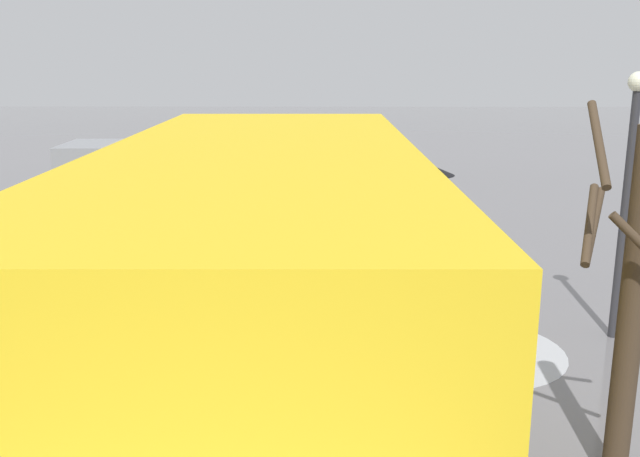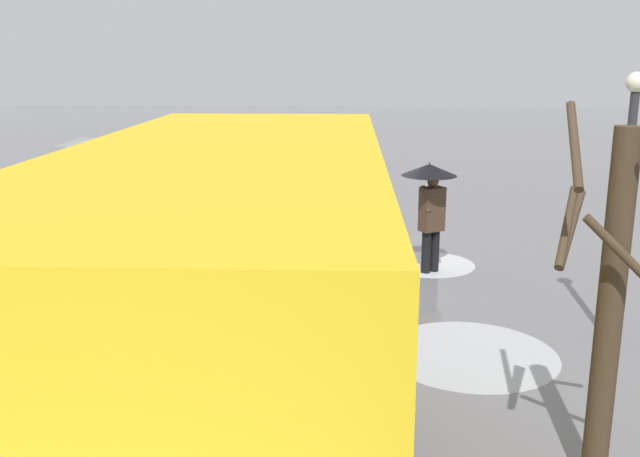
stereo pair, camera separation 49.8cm
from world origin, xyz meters
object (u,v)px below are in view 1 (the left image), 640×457
(pedestrian_black_side, at_px, (283,204))
(pedestrian_white_side, at_px, (291,193))
(street_lamp, at_px, (628,179))
(shopping_cart_vendor, at_px, (336,248))
(cargo_van_parked_right, at_px, (144,205))
(pedestrian_pink_side, at_px, (428,191))
(box_truck_background, at_px, (257,355))
(bare_tree_near, at_px, (630,299))
(hand_dolly_boxes, at_px, (291,239))

(pedestrian_black_side, bearing_deg, pedestrian_white_side, -95.30)
(pedestrian_white_side, height_order, street_lamp, street_lamp)
(shopping_cart_vendor, relative_size, pedestrian_black_side, 0.47)
(cargo_van_parked_right, relative_size, pedestrian_black_side, 2.51)
(pedestrian_pink_side, distance_m, pedestrian_white_side, 2.59)
(box_truck_background, xyz_separation_m, pedestrian_pink_side, (-2.44, -8.34, -0.35))
(bare_tree_near, xyz_separation_m, street_lamp, (-1.46, -3.67, 0.48))
(hand_dolly_boxes, height_order, pedestrian_black_side, pedestrian_black_side)
(pedestrian_black_side, xyz_separation_m, pedestrian_white_side, (-0.10, -1.04, -0.01))
(pedestrian_white_side, bearing_deg, box_truck_background, 91.03)
(shopping_cart_vendor, bearing_deg, street_lamp, 145.09)
(hand_dolly_boxes, bearing_deg, pedestrian_black_side, 85.93)
(box_truck_background, xyz_separation_m, bare_tree_near, (-3.31, -1.40, -0.05))
(shopping_cart_vendor, distance_m, pedestrian_white_side, 1.33)
(hand_dolly_boxes, relative_size, pedestrian_black_side, 0.61)
(pedestrian_white_side, xyz_separation_m, street_lamp, (-4.92, 3.06, 0.80))
(pedestrian_pink_side, bearing_deg, shopping_cart_vendor, 14.08)
(pedestrian_pink_side, height_order, street_lamp, street_lamp)
(shopping_cart_vendor, relative_size, pedestrian_white_side, 0.47)
(street_lamp, bearing_deg, cargo_van_parked_right, -26.17)
(cargo_van_parked_right, xyz_separation_m, bare_tree_near, (-6.44, 7.55, 0.71))
(pedestrian_white_side, bearing_deg, street_lamp, 148.07)
(hand_dolly_boxes, bearing_deg, shopping_cart_vendor, 162.46)
(shopping_cart_vendor, distance_m, pedestrian_pink_side, 2.05)
(shopping_cart_vendor, bearing_deg, pedestrian_white_side, -14.95)
(box_truck_background, height_order, street_lamp, street_lamp)
(box_truck_background, bearing_deg, street_lamp, -133.25)
(shopping_cart_vendor, relative_size, hand_dolly_boxes, 0.77)
(street_lamp, bearing_deg, hand_dolly_boxes, -32.23)
(shopping_cart_vendor, distance_m, bare_tree_near, 7.13)
(pedestrian_black_side, bearing_deg, bare_tree_near, 121.98)
(bare_tree_near, bearing_deg, pedestrian_pink_side, -82.80)
(cargo_van_parked_right, xyz_separation_m, street_lamp, (-7.90, 3.88, 1.19))
(pedestrian_pink_side, distance_m, street_lamp, 4.09)
(shopping_cart_vendor, relative_size, street_lamp, 0.26)
(box_truck_background, height_order, bare_tree_near, bare_tree_near)
(pedestrian_pink_side, bearing_deg, bare_tree_near, 97.20)
(hand_dolly_boxes, bearing_deg, street_lamp, 147.77)
(box_truck_background, relative_size, hand_dolly_boxes, 6.29)
(hand_dolly_boxes, distance_m, bare_tree_near, 7.71)
(pedestrian_black_side, relative_size, bare_tree_near, 0.59)
(shopping_cart_vendor, bearing_deg, hand_dolly_boxes, -17.54)
(hand_dolly_boxes, height_order, bare_tree_near, bare_tree_near)
(box_truck_background, bearing_deg, pedestrian_white_side, -88.97)
(box_truck_background, bearing_deg, cargo_van_parked_right, -70.74)
(bare_tree_near, height_order, street_lamp, street_lamp)
(hand_dolly_boxes, height_order, street_lamp, street_lamp)
(cargo_van_parked_right, distance_m, bare_tree_near, 9.95)
(cargo_van_parked_right, height_order, pedestrian_pink_side, cargo_van_parked_right)
(pedestrian_white_side, distance_m, street_lamp, 5.85)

